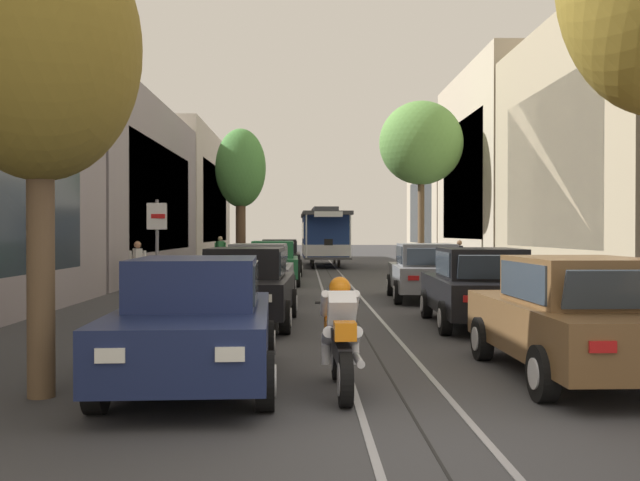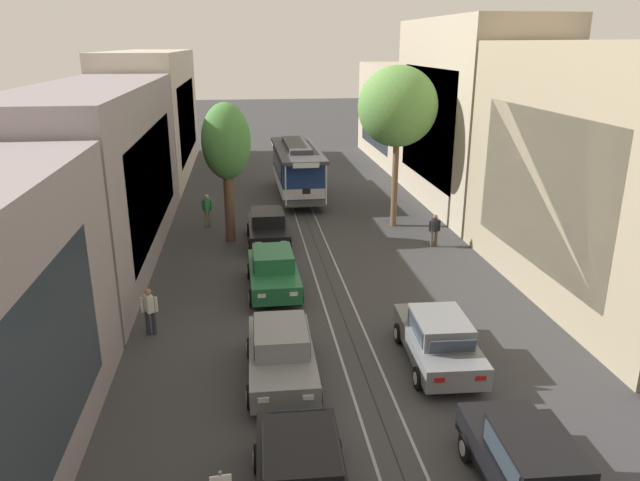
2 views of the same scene
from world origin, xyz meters
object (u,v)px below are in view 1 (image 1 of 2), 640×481
at_px(fire_hydrant, 142,318).
at_px(cable_car_trolley, 324,236).
at_px(parked_car_brown_near_right, 576,317).
at_px(parked_car_grey_mid_right, 426,271).
at_px(parked_car_navy_near_left, 195,321).
at_px(parked_car_black_second_right, 479,287).
at_px(parked_car_black_second_left, 246,286).
at_px(street_tree_kerb_right_second, 421,144).
at_px(motorcycle_with_rider, 341,338).
at_px(pedestrian_on_left_pavement, 220,252).
at_px(parked_car_grey_mid_left, 259,272).
at_px(parked_car_black_fifth_left, 280,257).
at_px(parked_car_green_fourth_left, 273,262).
at_px(pedestrian_on_right_pavement, 459,256).
at_px(street_tree_kerb_left_near, 40,50).
at_px(street_tree_kerb_left_second, 241,171).
at_px(pedestrian_crossing_far, 138,263).
at_px(street_sign_post, 157,251).

bearing_deg(fire_hydrant, cable_car_trolley, 82.32).
distance_m(parked_car_brown_near_right, parked_car_grey_mid_right, 10.93).
bearing_deg(parked_car_navy_near_left, parked_car_black_second_right, 48.62).
xyz_separation_m(parked_car_black_second_left, street_tree_kerb_right_second, (6.71, 19.33, 5.29)).
xyz_separation_m(motorcycle_with_rider, pedestrian_on_left_pavement, (-4.53, 26.74, 0.32)).
xyz_separation_m(parked_car_grey_mid_left, motorcycle_with_rider, (1.70, -11.47, -0.15)).
height_order(parked_car_black_second_left, parked_car_black_fifth_left, same).
relative_size(parked_car_green_fourth_left, street_tree_kerb_right_second, 0.54).
bearing_deg(pedestrian_on_right_pavement, street_tree_kerb_left_near, -113.35).
bearing_deg(street_tree_kerb_left_second, parked_car_navy_near_left, -86.33).
distance_m(parked_car_black_second_left, parked_car_black_fifth_left, 17.26).
bearing_deg(parked_car_grey_mid_right, cable_car_trolley, 96.13).
bearing_deg(pedestrian_crossing_far, parked_car_black_second_right, -44.51).
height_order(parked_car_black_fifth_left, street_tree_kerb_left_near, street_tree_kerb_left_near).
xyz_separation_m(street_tree_kerb_right_second, street_sign_post, (-8.19, -20.99, -4.53)).
bearing_deg(street_sign_post, parked_car_black_second_right, 12.24).
bearing_deg(parked_car_black_fifth_left, street_tree_kerb_left_second, 160.05).
relative_size(parked_car_brown_near_right, parked_car_black_second_right, 0.99).
relative_size(parked_car_grey_mid_left, pedestrian_on_left_pavement, 2.57).
height_order(parked_car_black_fifth_left, pedestrian_on_right_pavement, parked_car_black_fifth_left).
bearing_deg(parked_car_brown_near_right, street_tree_kerb_left_second, 105.30).
bearing_deg(parked_car_black_second_left, pedestrian_crossing_far, 116.24).
height_order(street_tree_kerb_left_near, motorcycle_with_rider, street_tree_kerb_left_near).
bearing_deg(parked_car_black_second_right, cable_car_trolley, 95.11).
bearing_deg(motorcycle_with_rider, pedestrian_crossing_far, 111.39).
bearing_deg(parked_car_black_second_right, street_tree_kerb_left_second, 109.37).
bearing_deg(motorcycle_with_rider, parked_car_green_fourth_left, 95.06).
relative_size(parked_car_brown_near_right, pedestrian_on_left_pavement, 2.57).
bearing_deg(pedestrian_on_left_pavement, pedestrian_crossing_far, -95.90).
height_order(parked_car_green_fourth_left, street_sign_post, street_sign_post).
bearing_deg(parked_car_grey_mid_left, street_tree_kerb_left_near, -98.65).
relative_size(parked_car_green_fourth_left, pedestrian_on_left_pavement, 2.57).
relative_size(parked_car_grey_mid_right, motorcycle_with_rider, 2.22).
bearing_deg(street_sign_post, parked_car_black_fifth_left, 85.23).
distance_m(street_tree_kerb_right_second, pedestrian_on_right_pavement, 6.39).
bearing_deg(street_tree_kerb_left_near, parked_car_navy_near_left, 20.29).
xyz_separation_m(parked_car_brown_near_right, parked_car_black_second_right, (-0.01, 5.23, 0.00)).
distance_m(parked_car_black_fifth_left, street_tree_kerb_right_second, 8.72).
distance_m(parked_car_black_second_left, parked_car_grey_mid_left, 5.14).
bearing_deg(street_tree_kerb_left_second, fire_hydrant, -89.72).
distance_m(parked_car_black_second_left, cable_car_trolley, 26.67).
relative_size(pedestrian_crossing_far, street_sign_post, 0.65).
bearing_deg(parked_car_black_fifth_left, parked_car_black_second_right, -75.26).
xyz_separation_m(parked_car_black_fifth_left, motorcycle_with_rider, (1.53, -23.59, -0.15)).
distance_m(parked_car_black_fifth_left, pedestrian_on_right_pavement, 7.82).
relative_size(parked_car_grey_mid_left, street_sign_post, 1.76).
height_order(cable_car_trolley, motorcycle_with_rider, cable_car_trolley).
relative_size(fire_hydrant, street_sign_post, 0.34).
height_order(parked_car_green_fourth_left, parked_car_grey_mid_right, same).
height_order(street_tree_kerb_right_second, street_sign_post, street_tree_kerb_right_second).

